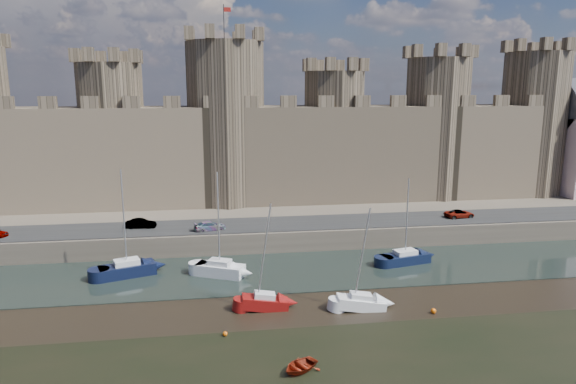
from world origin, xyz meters
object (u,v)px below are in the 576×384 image
Objects in this scene: sailboat_3 at (405,257)px; car_3 at (459,214)px; car_2 at (210,226)px; sailboat_5 at (361,302)px; car_1 at (141,224)px; sailboat_1 at (127,269)px; sailboat_4 at (265,301)px; sailboat_2 at (220,268)px.

car_3 is at bearing 27.87° from sailboat_3.
sailboat_5 reaches higher than car_2.
sailboat_3 is 13.53m from sailboat_5.
car_3 is at bearing 49.85° from sailboat_5.
car_1 reaches higher than car_3.
sailboat_1 is at bearing 156.23° from sailboat_5.
sailboat_4 is at bearing 179.78° from car_2.
sailboat_2 reaches higher than car_1.
car_3 is 33.30m from sailboat_4.
sailboat_1 reaches higher than sailboat_5.
sailboat_2 is at bearing -134.79° from car_1.
car_2 is 0.39× the size of sailboat_3.
sailboat_3 is at bearing -20.06° from sailboat_1.
car_1 is at bearing 69.23° from sailboat_1.
car_1 is at bearing 81.23° from car_3.
car_1 is 0.32× the size of sailboat_1.
sailboat_1 reaches higher than sailboat_2.
car_1 is 31.37m from sailboat_3.
sailboat_4 is (4.86, -17.39, -2.33)m from car_2.
car_1 is at bearing 155.34° from sailboat_2.
sailboat_2 reaches higher than sailboat_3.
sailboat_5 is (21.74, -11.11, -0.18)m from sailboat_1.
car_2 is (8.26, -2.06, -0.05)m from car_1.
sailboat_5 is (-18.96, -20.03, -2.36)m from car_3.
sailboat_5 is at bearing -129.17° from car_1.
car_3 is 0.41× the size of sailboat_3.
car_2 is at bearing 128.79° from sailboat_5.
sailboat_2 reaches higher than sailboat_4.
car_2 is at bearing 22.01° from sailboat_1.
sailboat_1 is (-8.47, -7.49, -2.18)m from car_2.
sailboat_3 is (29.69, -9.86, -2.34)m from car_1.
sailboat_5 is at bearing -7.20° from sailboat_4.
car_1 is 0.33× the size of sailboat_2.
sailboat_1 is at bearing 94.48° from car_3.
sailboat_3 is (29.91, -0.31, -0.11)m from sailboat_1.
car_3 is 0.35× the size of sailboat_1.
car_2 is at bearing 84.66° from car_3.
car_2 is 32.26m from car_3.
sailboat_4 is at bearing 116.63° from car_3.
car_3 is at bearing 42.88° from sailboat_2.
sailboat_2 is at bearing 170.81° from car_2.
car_2 is at bearing -99.35° from car_1.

